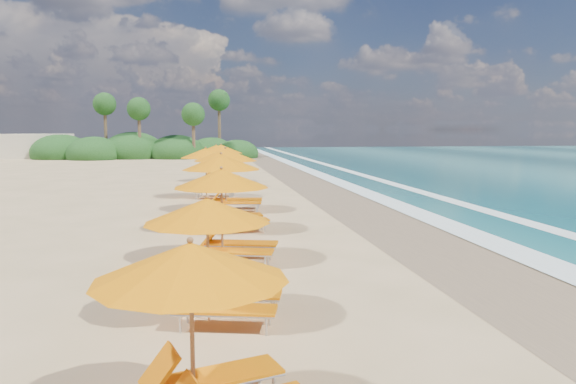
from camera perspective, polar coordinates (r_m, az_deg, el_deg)
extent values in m
plane|color=tan|center=(18.01, 0.00, -3.79)|extent=(160.00, 160.00, 0.00)
cube|color=#8F7555|center=(19.03, 12.00, -3.36)|extent=(4.00, 160.00, 0.01)
cube|color=white|center=(19.61, 16.11, -3.10)|extent=(1.20, 160.00, 0.01)
cube|color=white|center=(21.05, 23.54, -2.77)|extent=(0.80, 160.00, 0.01)
cylinder|color=olive|center=(6.05, -10.29, -15.29)|extent=(0.05, 0.05, 2.07)
cone|color=orange|center=(5.79, -10.47, -7.37)|extent=(2.66, 2.66, 0.42)
sphere|color=olive|center=(5.73, -10.52, -5.13)|extent=(0.07, 0.07, 0.07)
cylinder|color=olive|center=(9.28, -8.61, -7.32)|extent=(0.05, 0.05, 2.10)
cone|color=orange|center=(9.10, -8.71, -1.98)|extent=(2.60, 2.60, 0.42)
sphere|color=olive|center=(9.07, -8.73, -0.51)|extent=(0.08, 0.08, 0.08)
cylinder|color=olive|center=(13.28, -7.14, -2.62)|extent=(0.06, 0.06, 2.29)
cone|color=orange|center=(13.16, -7.20, 1.48)|extent=(2.86, 2.86, 0.46)
sphere|color=olive|center=(13.14, -7.22, 2.59)|extent=(0.08, 0.08, 0.08)
cylinder|color=olive|center=(17.30, -7.18, -0.15)|extent=(0.06, 0.06, 2.47)
cone|color=orange|center=(17.21, -7.23, 3.23)|extent=(2.80, 2.80, 0.50)
sphere|color=olive|center=(17.20, -7.24, 4.15)|extent=(0.09, 0.09, 0.09)
cylinder|color=olive|center=(21.56, -6.74, 1.26)|extent=(0.06, 0.06, 2.50)
cone|color=orange|center=(21.48, -6.77, 4.02)|extent=(2.89, 2.89, 0.50)
sphere|color=olive|center=(21.47, -6.78, 4.76)|extent=(0.09, 0.09, 0.09)
cylinder|color=olive|center=(25.92, -8.82, 2.00)|extent=(0.06, 0.06, 2.38)
cone|color=orange|center=(25.86, -8.86, 4.18)|extent=(2.84, 2.84, 0.48)
sphere|color=olive|center=(25.85, -8.87, 4.77)|extent=(0.08, 0.08, 0.08)
cylinder|color=olive|center=(30.54, -7.21, 2.76)|extent=(0.06, 0.06, 2.40)
cone|color=orange|center=(30.48, -7.24, 4.63)|extent=(3.04, 3.04, 0.48)
sphere|color=olive|center=(30.47, -7.24, 5.13)|extent=(0.09, 0.09, 0.09)
cylinder|color=olive|center=(33.95, -7.73, 3.05)|extent=(0.06, 0.06, 2.29)
cone|color=orange|center=(33.90, -7.76, 4.65)|extent=(2.82, 2.82, 0.46)
sphere|color=olive|center=(33.90, -7.76, 5.08)|extent=(0.08, 0.08, 0.08)
ellipsoid|color=#163D14|center=(62.64, -11.90, 4.16)|extent=(6.40, 6.40, 4.16)
ellipsoid|color=#163D14|center=(64.08, -16.34, 4.16)|extent=(7.20, 7.20, 4.68)
ellipsoid|color=#163D14|center=(62.76, -20.20, 3.86)|extent=(6.00, 6.00, 3.90)
ellipsoid|color=#163D14|center=(64.56, -8.25, 4.24)|extent=(5.60, 5.60, 3.64)
ellipsoid|color=#163D14|center=(65.60, -23.29, 3.88)|extent=(6.60, 6.60, 4.29)
ellipsoid|color=#163D14|center=(62.67, -5.48, 4.15)|extent=(5.00, 5.00, 3.25)
cylinder|color=brown|center=(60.51, -10.14, 5.89)|extent=(0.36, 0.36, 5.00)
sphere|color=#163D14|center=(60.53, -10.19, 8.26)|extent=(2.60, 2.60, 2.60)
cylinder|color=brown|center=(61.92, -15.72, 6.04)|extent=(0.36, 0.36, 5.60)
sphere|color=#163D14|center=(61.97, -15.80, 8.63)|extent=(2.60, 2.60, 2.60)
cylinder|color=brown|center=(64.49, -19.07, 6.21)|extent=(0.36, 0.36, 6.20)
sphere|color=#163D14|center=(64.55, -19.17, 8.96)|extent=(2.60, 2.60, 2.60)
cylinder|color=brown|center=(64.52, -7.40, 6.78)|extent=(0.36, 0.36, 6.80)
sphere|color=#163D14|center=(64.61, -7.45, 9.80)|extent=(2.60, 2.60, 2.60)
cube|color=beige|center=(68.30, -25.35, 4.51)|extent=(7.00, 5.00, 2.80)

